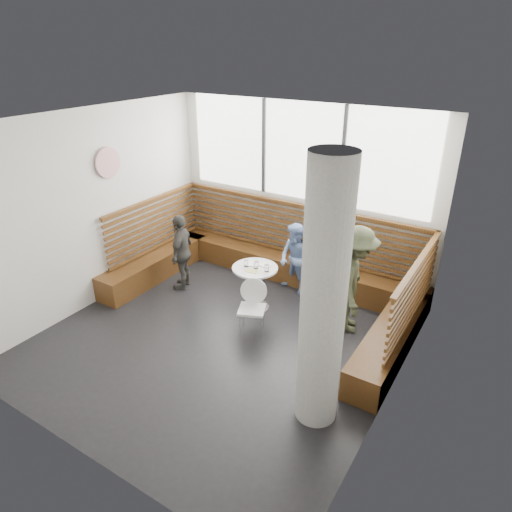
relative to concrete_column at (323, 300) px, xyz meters
The scene contains 15 objects.
room 1.95m from the concrete_column, 161.90° to the left, with size 5.00×5.00×3.20m.
booth 3.24m from the concrete_column, 127.94° to the left, with size 5.00×2.50×1.44m.
concrete_column is the anchor object (origin of this frame).
wall_art 4.48m from the concrete_column, 166.94° to the left, with size 0.50×0.50×0.03m, color white.
cafe_table 2.72m from the concrete_column, 139.07° to the left, with size 0.74×0.74×0.77m.
cafe_chair 2.18m from the concrete_column, 145.42° to the left, with size 0.41×0.40×0.86m.
adult_man 2.11m from the concrete_column, 99.36° to the left, with size 1.10×0.63×1.70m, color #3A412B.
child_back 3.11m from the concrete_column, 122.66° to the left, with size 0.62×0.49×1.28m, color #7D9CD8.
child_left 3.86m from the concrete_column, 154.97° to the left, with size 0.82×0.34×1.39m, color #43413C.
plate_near 2.76m from the concrete_column, 139.30° to the left, with size 0.21×0.21×0.01m, color white.
plate_far 2.68m from the concrete_column, 134.82° to the left, with size 0.21×0.21×0.01m, color white.
glass_left 2.70m from the concrete_column, 141.97° to the left, with size 0.07×0.07×0.11m, color white.
glass_mid 2.60m from the concrete_column, 138.86° to the left, with size 0.07×0.07×0.12m, color white.
glass_right 2.45m from the concrete_column, 135.68° to the left, with size 0.07×0.07×0.12m, color white.
menu_card 2.54m from the concrete_column, 141.01° to the left, with size 0.20×0.14×0.00m, color #A5C64C.
Camera 1 is at (3.46, -4.53, 4.12)m, focal length 32.00 mm.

